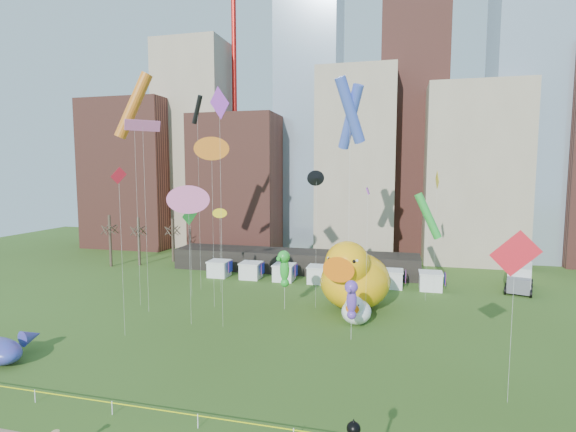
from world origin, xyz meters
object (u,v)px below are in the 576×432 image
(big_duck, at_px, (354,277))
(whale_inflatable, at_px, (0,349))
(seahorse_green, at_px, (284,266))
(small_duck, at_px, (356,310))
(seahorse_purple, at_px, (352,297))
(box_truck, at_px, (520,277))

(big_duck, distance_m, whale_inflatable, 33.92)
(seahorse_green, bearing_deg, whale_inflatable, -114.00)
(small_duck, xyz_separation_m, seahorse_purple, (-0.04, -4.34, 2.68))
(seahorse_purple, relative_size, whale_inflatable, 0.85)
(whale_inflatable, bearing_deg, big_duck, 52.58)
(small_duck, distance_m, seahorse_purple, 5.11)
(big_duck, bearing_deg, seahorse_purple, -72.46)
(seahorse_green, height_order, whale_inflatable, seahorse_green)
(box_truck, bearing_deg, seahorse_green, -135.10)
(seahorse_green, relative_size, whale_inflatable, 1.02)
(seahorse_green, xyz_separation_m, seahorse_purple, (8.27, -7.26, -0.89))
(seahorse_green, bearing_deg, seahorse_purple, -19.86)
(small_duck, xyz_separation_m, whale_inflatable, (-27.50, -16.01, -0.42))
(big_duck, relative_size, small_duck, 2.66)
(small_duck, xyz_separation_m, box_truck, (19.81, 18.66, 0.18))
(seahorse_green, bearing_deg, small_duck, 2.10)
(whale_inflatable, relative_size, box_truck, 0.83)
(small_duck, xyz_separation_m, seahorse_green, (-8.32, 2.91, 3.58))
(small_duck, bearing_deg, whale_inflatable, -144.22)
(small_duck, height_order, whale_inflatable, small_duck)
(big_duck, bearing_deg, small_duck, -67.91)
(whale_inflatable, bearing_deg, seahorse_purple, 37.95)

